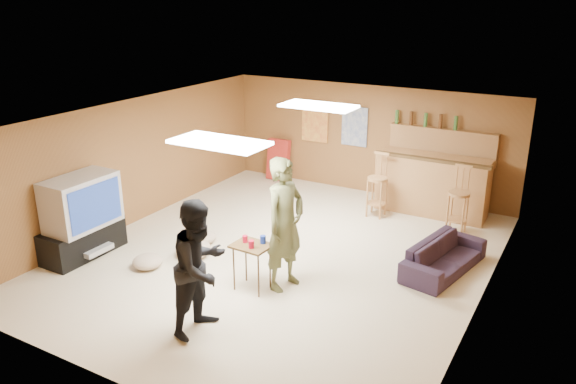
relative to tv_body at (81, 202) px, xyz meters
The scene contains 32 objects.
ground 3.18m from the tv_body, 29.51° to the left, with size 7.00×7.00×0.00m, color beige.
ceiling 3.31m from the tv_body, 29.51° to the left, with size 6.00×7.00×0.02m, color silver.
wall_back 5.66m from the tv_body, 62.08° to the left, with size 6.00×0.02×2.20m, color brown.
wall_front 3.33m from the tv_body, 37.04° to the right, with size 6.00×0.02×2.20m, color brown.
wall_left 1.55m from the tv_body, 103.13° to the left, with size 0.02×7.00×2.20m, color brown.
wall_right 5.85m from the tv_body, 14.87° to the left, with size 0.02×7.00×2.20m, color brown.
tv_stand 0.65m from the tv_body, behind, with size 0.55×1.30×0.50m, color black.
dvd_box 0.76m from the tv_body, ahead, with size 0.35×0.50×0.08m, color #B2B2B7.
tv_body is the anchor object (origin of this frame).
tv_screen 0.31m from the tv_body, ahead, with size 0.02×0.95×0.65m, color navy.
bar_counter 6.09m from the tv_body, 47.00° to the left, with size 2.00×0.60×1.10m, color #9B6838.
bar_lip 5.91m from the tv_body, 45.34° to the left, with size 2.10×0.12×0.05m, color #402B14.
bar_shelf 6.45m from the tv_body, 49.74° to the left, with size 2.00×0.18×0.05m, color #9B6838.
bar_backing 6.44m from the tv_body, 49.85° to the left, with size 2.00×0.14×0.60m, color #9B6838.
poster_left 5.19m from the tv_body, 73.70° to the left, with size 0.60×0.03×0.85m, color #BF3F26.
poster_right 5.51m from the tv_body, 64.65° to the left, with size 0.55×0.03×0.80m, color #334C99.
folding_chair_stack 4.86m from the tv_body, 82.29° to the left, with size 0.50×0.14×0.90m, color #B12720.
ceiling_panel_front 2.94m from the tv_body, ahead, with size 1.20×0.60×0.04m, color white.
ceiling_panel_back 3.99m from the tv_body, 45.54° to the left, with size 1.20×0.60×0.04m, color white.
person_olive 3.24m from the tv_body, 12.48° to the left, with size 0.68×0.45×1.87m, color #505330.
person_black 2.92m from the tv_body, 14.33° to the right, with size 0.82×0.64×1.68m, color black.
sofa 5.51m from the tv_body, 24.24° to the left, with size 1.61×0.63×0.47m, color black.
tray_table 2.90m from the tv_body, ahead, with size 0.52×0.41×0.67m, color #402B14.
cup_red_near 2.74m from the tv_body, ahead, with size 0.07×0.07×0.10m, color #AB0B25.
cup_red_far 2.89m from the tv_body, ahead, with size 0.08×0.08×0.11m, color #AB0B25.
cup_blue 2.98m from the tv_body, 10.03° to the left, with size 0.08×0.08×0.11m, color navy.
bar_stool_left 5.06m from the tv_body, 48.96° to the left, with size 0.41×0.41×1.30m, color #9B6838, non-canonical shape.
bar_stool_right 6.09m from the tv_body, 37.89° to the left, with size 0.40×0.40×1.27m, color #9B6838, non-canonical shape.
cushion_near_tv 1.84m from the tv_body, 28.89° to the left, with size 0.55×0.55×0.25m, color tan.
cushion_mid 1.99m from the tv_body, 45.11° to the left, with size 0.41×0.41×0.18m, color tan.
cushion_far 1.37m from the tv_body, ahead, with size 0.45×0.45×0.20m, color tan.
bottle_row 6.24m from the tv_body, 52.02° to the left, with size 1.20×0.08×0.26m, color #3F7233, non-canonical shape.
Camera 1 is at (4.02, -6.88, 3.89)m, focal length 35.00 mm.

